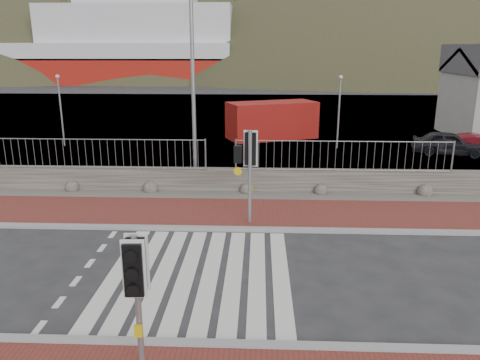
{
  "coord_description": "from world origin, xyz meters",
  "views": [
    {
      "loc": [
        1.52,
        -10.79,
        5.59
      ],
      "look_at": [
        0.94,
        3.0,
        1.67
      ],
      "focal_mm": 35.0,
      "sensor_mm": 36.0,
      "label": 1
    }
  ],
  "objects_px": {
    "car_b": "(478,145)",
    "traffic_signal_far": "(249,157)",
    "car_a": "(449,143)",
    "shipping_container": "(272,120)",
    "streetlight": "(196,60)",
    "traffic_signal_near": "(136,278)",
    "ferry": "(101,49)"
  },
  "relations": [
    {
      "from": "traffic_signal_far",
      "to": "car_a",
      "type": "xyz_separation_m",
      "value": [
        10.52,
        10.76,
        -1.61
      ]
    },
    {
      "from": "traffic_signal_near",
      "to": "car_a",
      "type": "bearing_deg",
      "value": 53.18
    },
    {
      "from": "ferry",
      "to": "streetlight",
      "type": "xyz_separation_m",
      "value": [
        23.65,
        -59.78,
        -0.24
      ]
    },
    {
      "from": "streetlight",
      "to": "car_b",
      "type": "xyz_separation_m",
      "value": [
        14.26,
        6.28,
        -4.57
      ]
    },
    {
      "from": "streetlight",
      "to": "car_a",
      "type": "bearing_deg",
      "value": 18.87
    },
    {
      "from": "shipping_container",
      "to": "car_b",
      "type": "distance_m",
      "value": 11.84
    },
    {
      "from": "streetlight",
      "to": "car_a",
      "type": "height_order",
      "value": "streetlight"
    },
    {
      "from": "car_b",
      "to": "traffic_signal_near",
      "type": "bearing_deg",
      "value": 149.07
    },
    {
      "from": "streetlight",
      "to": "shipping_container",
      "type": "relative_size",
      "value": 1.65
    },
    {
      "from": "traffic_signal_near",
      "to": "car_b",
      "type": "bearing_deg",
      "value": 49.97
    },
    {
      "from": "traffic_signal_far",
      "to": "ferry",
      "type": "bearing_deg",
      "value": -61.35
    },
    {
      "from": "traffic_signal_far",
      "to": "car_b",
      "type": "xyz_separation_m",
      "value": [
        12.08,
        10.78,
        -1.69
      ]
    },
    {
      "from": "shipping_container",
      "to": "streetlight",
      "type": "bearing_deg",
      "value": -129.77
    },
    {
      "from": "car_b",
      "to": "ferry",
      "type": "bearing_deg",
      "value": 41.31
    },
    {
      "from": "traffic_signal_near",
      "to": "traffic_signal_far",
      "type": "distance_m",
      "value": 7.71
    },
    {
      "from": "ferry",
      "to": "traffic_signal_near",
      "type": "xyz_separation_m",
      "value": [
        24.17,
        -71.8,
        -3.42
      ]
    },
    {
      "from": "ferry",
      "to": "streetlight",
      "type": "height_order",
      "value": "ferry"
    },
    {
      "from": "car_a",
      "to": "traffic_signal_far",
      "type": "bearing_deg",
      "value": 148.89
    },
    {
      "from": "traffic_signal_far",
      "to": "car_a",
      "type": "bearing_deg",
      "value": -127.61
    },
    {
      "from": "traffic_signal_near",
      "to": "car_b",
      "type": "xyz_separation_m",
      "value": [
        13.75,
        18.3,
        -1.38
      ]
    },
    {
      "from": "traffic_signal_near",
      "to": "streetlight",
      "type": "bearing_deg",
      "value": 89.34
    },
    {
      "from": "traffic_signal_near",
      "to": "car_b",
      "type": "height_order",
      "value": "traffic_signal_near"
    },
    {
      "from": "streetlight",
      "to": "shipping_container",
      "type": "bearing_deg",
      "value": 65.52
    },
    {
      "from": "ferry",
      "to": "streetlight",
      "type": "distance_m",
      "value": 64.29
    },
    {
      "from": "streetlight",
      "to": "traffic_signal_near",
      "type": "bearing_deg",
      "value": -94.88
    },
    {
      "from": "traffic_signal_near",
      "to": "car_b",
      "type": "relative_size",
      "value": 0.79
    },
    {
      "from": "streetlight",
      "to": "car_a",
      "type": "xyz_separation_m",
      "value": [
        12.71,
        6.26,
        -4.49
      ]
    },
    {
      "from": "car_b",
      "to": "traffic_signal_far",
      "type": "bearing_deg",
      "value": 137.74
    },
    {
      "from": "streetlight",
      "to": "car_b",
      "type": "height_order",
      "value": "streetlight"
    },
    {
      "from": "car_a",
      "to": "car_b",
      "type": "xyz_separation_m",
      "value": [
        1.56,
        0.03,
        -0.08
      ]
    },
    {
      "from": "ferry",
      "to": "traffic_signal_near",
      "type": "bearing_deg",
      "value": -71.4
    },
    {
      "from": "shipping_container",
      "to": "car_b",
      "type": "bearing_deg",
      "value": -44.65
    }
  ]
}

